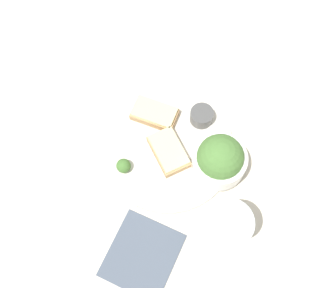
{
  "coord_description": "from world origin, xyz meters",
  "views": [
    {
      "loc": [
        -0.22,
        0.27,
        0.86
      ],
      "look_at": [
        0.0,
        0.0,
        0.03
      ],
      "focal_mm": 45.0,
      "sensor_mm": 36.0,
      "label": 1
    }
  ],
  "objects_px": {
    "cheese_toast_far": "(155,114)",
    "napkin": "(142,255)",
    "cheese_toast_near": "(169,151)",
    "sauce_ramekin": "(202,116)",
    "wine_glass": "(226,228)",
    "salad_bowl": "(220,159)"
  },
  "relations": [
    {
      "from": "cheese_toast_near",
      "to": "napkin",
      "type": "xyz_separation_m",
      "value": [
        -0.1,
        0.2,
        -0.02
      ]
    },
    {
      "from": "salad_bowl",
      "to": "wine_glass",
      "type": "height_order",
      "value": "wine_glass"
    },
    {
      "from": "cheese_toast_far",
      "to": "napkin",
      "type": "relative_size",
      "value": 0.64
    },
    {
      "from": "salad_bowl",
      "to": "cheese_toast_far",
      "type": "xyz_separation_m",
      "value": [
        0.18,
        -0.0,
        -0.03
      ]
    },
    {
      "from": "sauce_ramekin",
      "to": "wine_glass",
      "type": "xyz_separation_m",
      "value": [
        -0.19,
        0.19,
        0.08
      ]
    },
    {
      "from": "cheese_toast_near",
      "to": "salad_bowl",
      "type": "bearing_deg",
      "value": -155.39
    },
    {
      "from": "wine_glass",
      "to": "napkin",
      "type": "height_order",
      "value": "wine_glass"
    },
    {
      "from": "wine_glass",
      "to": "napkin",
      "type": "distance_m",
      "value": 0.19
    },
    {
      "from": "sauce_ramekin",
      "to": "cheese_toast_far",
      "type": "xyz_separation_m",
      "value": [
        0.08,
        0.06,
        -0.0
      ]
    },
    {
      "from": "wine_glass",
      "to": "cheese_toast_near",
      "type": "bearing_deg",
      "value": -21.02
    },
    {
      "from": "sauce_ramekin",
      "to": "wine_glass",
      "type": "bearing_deg",
      "value": 136.07
    },
    {
      "from": "napkin",
      "to": "salad_bowl",
      "type": "bearing_deg",
      "value": -90.61
    },
    {
      "from": "sauce_ramekin",
      "to": "napkin",
      "type": "height_order",
      "value": "sauce_ramekin"
    },
    {
      "from": "salad_bowl",
      "to": "cheese_toast_near",
      "type": "xyz_separation_m",
      "value": [
        0.1,
        0.05,
        -0.03
      ]
    },
    {
      "from": "sauce_ramekin",
      "to": "napkin",
      "type": "distance_m",
      "value": 0.32
    },
    {
      "from": "cheese_toast_far",
      "to": "napkin",
      "type": "bearing_deg",
      "value": 125.73
    },
    {
      "from": "sauce_ramekin",
      "to": "cheese_toast_near",
      "type": "height_order",
      "value": "sauce_ramekin"
    },
    {
      "from": "napkin",
      "to": "wine_glass",
      "type": "bearing_deg",
      "value": -128.98
    },
    {
      "from": "salad_bowl",
      "to": "wine_glass",
      "type": "xyz_separation_m",
      "value": [
        -0.1,
        0.12,
        0.06
      ]
    },
    {
      "from": "sauce_ramekin",
      "to": "napkin",
      "type": "relative_size",
      "value": 0.29
    },
    {
      "from": "cheese_toast_near",
      "to": "sauce_ramekin",
      "type": "bearing_deg",
      "value": -91.56
    },
    {
      "from": "salad_bowl",
      "to": "napkin",
      "type": "relative_size",
      "value": 0.65
    }
  ]
}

